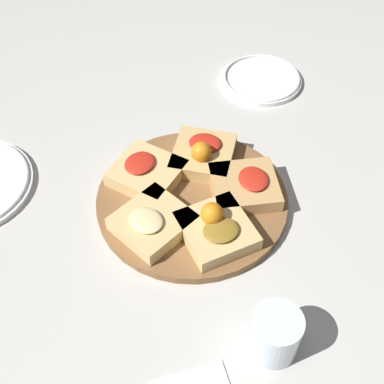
{
  "coord_description": "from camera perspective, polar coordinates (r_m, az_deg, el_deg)",
  "views": [
    {
      "loc": [
        -0.15,
        -0.6,
        0.74
      ],
      "look_at": [
        0.0,
        0.0,
        0.03
      ],
      "focal_mm": 50.0,
      "sensor_mm": 36.0,
      "label": 1
    }
  ],
  "objects": [
    {
      "name": "ground_plane",
      "position": [
        0.97,
        0.0,
        -1.17
      ],
      "size": [
        3.0,
        3.0,
        0.0
      ],
      "primitive_type": "plane",
      "color": "beige"
    },
    {
      "name": "serving_board",
      "position": [
        0.96,
        0.0,
        -0.86
      ],
      "size": [
        0.34,
        0.34,
        0.02
      ],
      "primitive_type": "cylinder",
      "color": "brown",
      "rests_on": "ground_plane"
    },
    {
      "name": "focaccia_slice_0",
      "position": [
        1.01,
        1.18,
        4.08
      ],
      "size": [
        0.15,
        0.15,
        0.06
      ],
      "color": "tan",
      "rests_on": "serving_board"
    },
    {
      "name": "focaccia_slice_1",
      "position": [
        0.98,
        -4.89,
        2.14
      ],
      "size": [
        0.16,
        0.16,
        0.04
      ],
      "color": "#DBB775",
      "rests_on": "serving_board"
    },
    {
      "name": "focaccia_slice_2",
      "position": [
        0.9,
        -4.24,
        -3.23
      ],
      "size": [
        0.16,
        0.15,
        0.04
      ],
      "color": "#DBB775",
      "rests_on": "serving_board"
    },
    {
      "name": "focaccia_slice_3",
      "position": [
        0.89,
        2.59,
        -3.9
      ],
      "size": [
        0.13,
        0.14,
        0.06
      ],
      "color": "#DBB775",
      "rests_on": "serving_board"
    },
    {
      "name": "focaccia_slice_4",
      "position": [
        0.96,
        5.69,
        0.64
      ],
      "size": [
        0.13,
        0.12,
        0.04
      ],
      "color": "tan",
      "rests_on": "serving_board"
    },
    {
      "name": "plate_right",
      "position": [
        1.23,
        7.4,
        11.89
      ],
      "size": [
        0.18,
        0.18,
        0.02
      ],
      "color": "white",
      "rests_on": "ground_plane"
    },
    {
      "name": "water_glass",
      "position": [
        0.79,
        8.83,
        -14.73
      ],
      "size": [
        0.07,
        0.07,
        0.08
      ],
      "primitive_type": "cylinder",
      "color": "silver",
      "rests_on": "ground_plane"
    }
  ]
}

